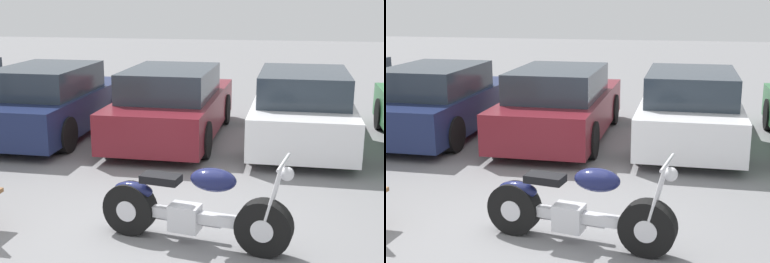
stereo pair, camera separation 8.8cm
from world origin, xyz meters
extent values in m
plane|color=slate|center=(0.00, 0.00, 0.00)|extent=(60.00, 60.00, 0.00)
cylinder|color=black|center=(1.31, -0.32, 0.31)|extent=(0.64, 0.30, 0.62)
cylinder|color=silver|center=(1.31, -0.32, 0.31)|extent=(0.28, 0.26, 0.25)
cylinder|color=black|center=(-0.26, -0.06, 0.31)|extent=(0.64, 0.30, 0.62)
cylinder|color=silver|center=(-0.26, -0.06, 0.31)|extent=(0.28, 0.26, 0.25)
cube|color=silver|center=(0.52, -0.19, 0.33)|extent=(1.22, 0.30, 0.12)
cube|color=silver|center=(0.41, -0.17, 0.29)|extent=(0.37, 0.29, 0.30)
ellipsoid|color=#191E4C|center=(0.74, -0.22, 0.78)|extent=(0.56, 0.38, 0.26)
cube|color=black|center=(0.13, -0.13, 0.72)|extent=(0.47, 0.31, 0.09)
ellipsoid|color=#191E4C|center=(-0.21, -0.07, 0.54)|extent=(0.51, 0.27, 0.20)
cylinder|color=silver|center=(1.38, -0.42, 0.69)|extent=(0.22, 0.07, 0.76)
cylinder|color=silver|center=(1.41, -0.24, 0.69)|extent=(0.22, 0.07, 0.76)
cylinder|color=silver|center=(1.48, -0.34, 1.06)|extent=(0.13, 0.62, 0.03)
sphere|color=silver|center=(1.52, -0.35, 0.94)|extent=(0.15, 0.15, 0.15)
cylinder|color=silver|center=(0.22, 0.00, 0.20)|extent=(1.21, 0.27, 0.08)
cylinder|color=black|center=(-4.89, 5.84, 0.33)|extent=(0.20, 0.65, 0.65)
cube|color=#19234C|center=(-3.24, 4.31, 0.52)|extent=(1.78, 4.31, 0.70)
cube|color=#28333D|center=(-3.24, 4.05, 1.14)|extent=(1.57, 2.24, 0.54)
cylinder|color=black|center=(-4.07, 5.64, 0.33)|extent=(0.20, 0.65, 0.65)
cylinder|color=black|center=(-2.41, 5.64, 0.33)|extent=(0.20, 0.65, 0.65)
cylinder|color=black|center=(-2.41, 2.97, 0.33)|extent=(0.20, 0.65, 0.65)
cube|color=maroon|center=(-0.75, 4.42, 0.52)|extent=(1.78, 4.31, 0.70)
cube|color=#28333D|center=(-0.75, 4.16, 1.14)|extent=(1.57, 2.24, 0.54)
cylinder|color=black|center=(-1.59, 5.75, 0.33)|extent=(0.20, 0.65, 0.65)
cylinder|color=black|center=(0.08, 5.75, 0.33)|extent=(0.20, 0.65, 0.65)
cylinder|color=black|center=(-1.59, 3.08, 0.33)|extent=(0.20, 0.65, 0.65)
cylinder|color=black|center=(0.08, 3.08, 0.33)|extent=(0.20, 0.65, 0.65)
cube|color=white|center=(1.73, 4.53, 0.52)|extent=(1.78, 4.31, 0.70)
cube|color=#28333D|center=(1.73, 4.27, 1.14)|extent=(1.57, 2.24, 0.54)
cylinder|color=black|center=(0.90, 5.86, 0.33)|extent=(0.20, 0.65, 0.65)
cylinder|color=black|center=(2.56, 5.86, 0.33)|extent=(0.20, 0.65, 0.65)
cylinder|color=black|center=(0.90, 3.19, 0.33)|extent=(0.20, 0.65, 0.65)
cylinder|color=black|center=(2.56, 3.19, 0.33)|extent=(0.20, 0.65, 0.65)
cylinder|color=black|center=(3.38, 5.87, 0.33)|extent=(0.20, 0.65, 0.65)
camera|label=1|loc=(1.55, -5.65, 2.69)|focal=50.00mm
camera|label=2|loc=(1.64, -5.63, 2.69)|focal=50.00mm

